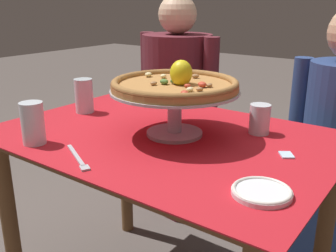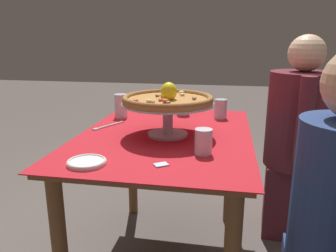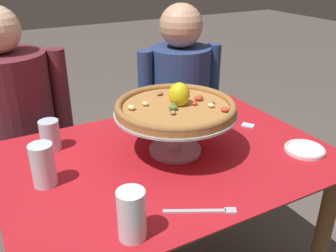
% 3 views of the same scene
% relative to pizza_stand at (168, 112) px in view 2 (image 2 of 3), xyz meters
% --- Properties ---
extents(dining_table, '(1.14, 0.81, 0.73)m').
position_rel_pizza_stand_xyz_m(dining_table, '(-0.03, -0.02, -0.23)').
color(dining_table, brown).
rests_on(dining_table, ground).
extents(pizza_stand, '(0.43, 0.43, 0.16)m').
position_rel_pizza_stand_xyz_m(pizza_stand, '(0.00, 0.00, 0.00)').
color(pizza_stand, '#B7B7C1').
rests_on(pizza_stand, dining_table).
extents(pizza, '(0.42, 0.42, 0.10)m').
position_rel_pizza_stand_xyz_m(pizza, '(0.00, 0.00, 0.06)').
color(pizza, '#AD753D').
rests_on(pizza, pizza_stand).
extents(water_glass_back_right, '(0.07, 0.07, 0.10)m').
position_rel_pizza_stand_xyz_m(water_glass_back_right, '(0.23, 0.18, -0.07)').
color(water_glass_back_right, white).
rests_on(water_glass_back_right, dining_table).
extents(water_glass_front_left, '(0.07, 0.07, 0.14)m').
position_rel_pizza_stand_xyz_m(water_glass_front_left, '(-0.31, -0.33, -0.06)').
color(water_glass_front_left, white).
rests_on(water_glass_front_left, dining_table).
extents(water_glass_back_left, '(0.07, 0.07, 0.11)m').
position_rel_pizza_stand_xyz_m(water_glass_back_left, '(-0.39, 0.24, -0.07)').
color(water_glass_back_left, silver).
rests_on(water_glass_back_left, dining_table).
extents(water_glass_side_left, '(0.07, 0.07, 0.14)m').
position_rel_pizza_stand_xyz_m(water_glass_side_left, '(-0.46, 0.01, -0.05)').
color(water_glass_side_left, silver).
rests_on(water_glass_side_left, dining_table).
extents(side_plate, '(0.14, 0.14, 0.02)m').
position_rel_pizza_stand_xyz_m(side_plate, '(0.41, -0.23, -0.11)').
color(side_plate, white).
rests_on(side_plate, dining_table).
extents(dinner_fork, '(0.19, 0.11, 0.01)m').
position_rel_pizza_stand_xyz_m(dinner_fork, '(-0.10, -0.34, -0.11)').
color(dinner_fork, '#B7B7C1').
rests_on(dinner_fork, dining_table).
extents(sugar_packet, '(0.06, 0.06, 0.00)m').
position_rel_pizza_stand_xyz_m(sugar_packet, '(0.37, 0.04, -0.11)').
color(sugar_packet, silver).
rests_on(sugar_packet, dining_table).
extents(diner_left, '(0.53, 0.41, 1.20)m').
position_rel_pizza_stand_xyz_m(diner_left, '(-0.47, 0.69, -0.25)').
color(diner_left, maroon).
rests_on(diner_left, ground).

